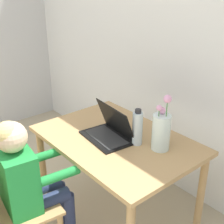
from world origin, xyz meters
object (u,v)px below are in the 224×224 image
Objects in this scene: chair_occupied at (10,207)px; laptop at (110,130)px; flower_vase at (161,130)px; person_seated at (27,177)px; water_bottle at (137,128)px.

chair_occupied is 2.42× the size of laptop.
laptop is at bearing -154.96° from flower_vase.
chair_occupied is at bearing -114.03° from flower_vase.
person_seated reaches higher than chair_occupied.
chair_occupied is at bearing 90.00° from person_seated.
laptop is 1.53× the size of water_bottle.
chair_occupied is 1.02m from flower_vase.
laptop is at bearing -156.60° from water_bottle.
laptop is 0.21m from water_bottle.
laptop is 0.36m from flower_vase.
chair_occupied is 0.89× the size of person_seated.
flower_vase is (0.32, 0.15, 0.08)m from laptop.
laptop is at bearing -87.92° from person_seated.
flower_vase reaches higher than laptop.
person_seated is 2.72× the size of laptop.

